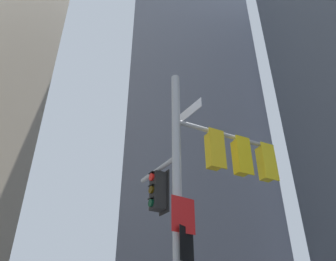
# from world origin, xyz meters

# --- Properties ---
(building_mid_block) EXTENTS (14.17, 14.17, 41.91)m
(building_mid_block) POSITION_xyz_m (3.63, 27.06, 20.95)
(building_mid_block) COLOR slate
(building_mid_block) RESTS_ON ground
(signal_pole_assembly) EXTENTS (3.93, 2.04, 8.18)m
(signal_pole_assembly) POSITION_xyz_m (0.71, 0.46, 5.04)
(signal_pole_assembly) COLOR #9EA0A3
(signal_pole_assembly) RESTS_ON ground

